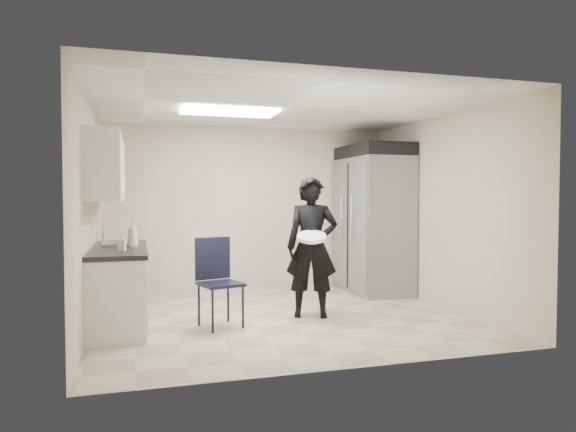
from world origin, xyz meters
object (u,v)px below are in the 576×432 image
object	(u,v)px
commercial_fridge	(373,225)
man_tuxedo	(312,247)
lower_counter	(119,288)
folding_chair	(221,284)

from	to	relation	value
commercial_fridge	man_tuxedo	xyz separation A→B (m)	(-1.48, -1.33, -0.18)
commercial_fridge	man_tuxedo	size ratio (longest dim) A/B	1.20
lower_counter	man_tuxedo	distance (m)	2.36
folding_chair	man_tuxedo	bearing A→B (deg)	-6.86
folding_chair	man_tuxedo	xyz separation A→B (m)	(1.18, 0.21, 0.37)
folding_chair	man_tuxedo	world-z (taller)	man_tuxedo
commercial_fridge	man_tuxedo	bearing A→B (deg)	-137.97
lower_counter	folding_chair	xyz separation A→B (m)	(1.13, -0.46, 0.07)
lower_counter	commercial_fridge	distance (m)	3.98
lower_counter	commercial_fridge	bearing A→B (deg)	15.88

